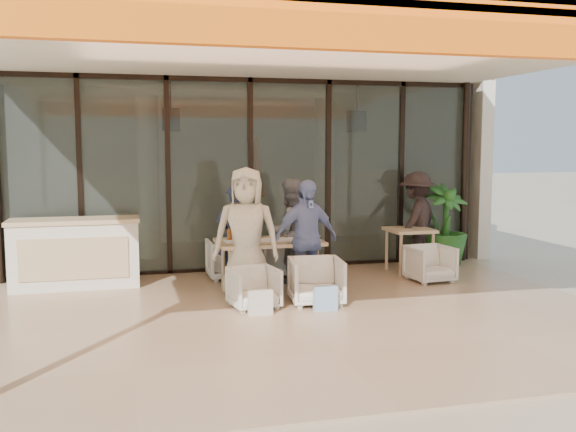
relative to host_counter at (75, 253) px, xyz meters
name	(u,v)px	position (x,y,z in m)	size (l,w,h in m)	color
ground	(298,316)	(2.76, -2.30, -0.53)	(70.00, 70.00, 0.00)	#C6B293
terrace_floor	(298,316)	(2.76, -2.30, -0.53)	(8.00, 6.00, 0.01)	tan
terrace_structure	(305,44)	(2.76, -2.56, 2.72)	(8.00, 6.00, 3.40)	silver
glass_storefront	(251,176)	(2.76, 0.70, 1.07)	(8.08, 0.10, 3.20)	#9EADA3
interior_block	(228,139)	(2.77, 3.02, 1.70)	(9.05, 3.62, 3.52)	silver
host_counter	(75,253)	(0.00, 0.00, 0.00)	(1.85, 0.65, 1.04)	silver
dining_table	(269,244)	(2.71, -0.84, 0.16)	(1.50, 0.90, 0.93)	#E4BC8B
chair_far_left	(230,257)	(2.30, 0.10, -0.18)	(0.69, 0.64, 0.71)	white
chair_far_right	(282,254)	(3.14, 0.10, -0.16)	(0.71, 0.67, 0.73)	white
chair_near_left	(254,286)	(2.30, -1.80, -0.23)	(0.58, 0.55, 0.60)	white
chair_near_right	(316,279)	(3.14, -1.80, -0.18)	(0.67, 0.63, 0.69)	white
diner_navy	(235,236)	(2.30, -0.40, 0.23)	(0.56, 0.37, 1.53)	#1A1F3A
diner_grey	(290,231)	(3.14, -0.40, 0.27)	(0.78, 0.61, 1.60)	slate
diner_cream	(246,234)	(2.30, -1.30, 0.38)	(0.89, 0.58, 1.81)	beige
diner_periwinkle	(306,238)	(3.14, -1.30, 0.29)	(0.96, 0.40, 1.64)	#7C95CF
tote_bag_cream	(260,303)	(2.30, -2.20, -0.36)	(0.30, 0.10, 0.34)	silver
tote_bag_blue	(325,299)	(3.14, -2.20, -0.36)	(0.30, 0.10, 0.34)	#99BFD8
side_table	(410,235)	(5.24, -0.17, 0.11)	(0.70, 0.70, 0.74)	#E4BC8B
side_chair	(430,262)	(5.24, -0.92, -0.21)	(0.62, 0.58, 0.64)	white
standing_woman	(417,220)	(5.53, 0.18, 0.30)	(1.07, 0.62, 1.66)	black
potted_palm	(444,225)	(6.08, 0.25, 0.19)	(0.81, 0.81, 1.44)	#1E5919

